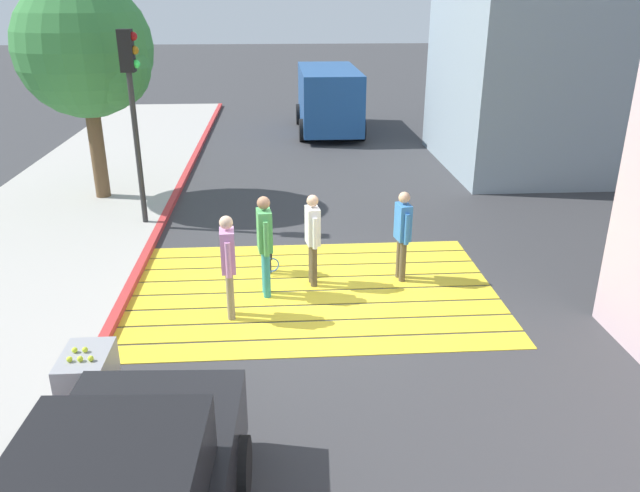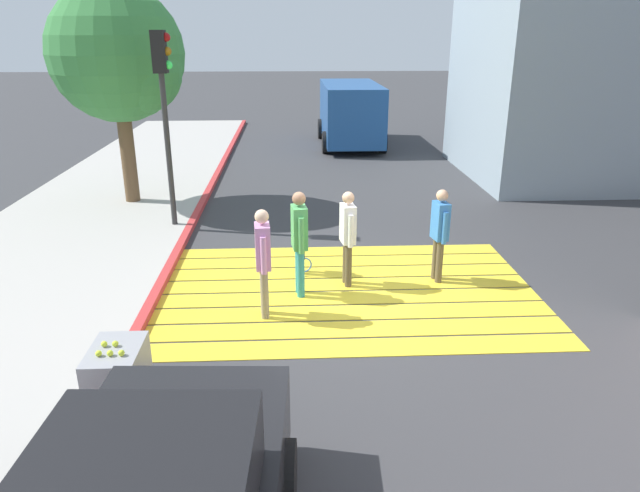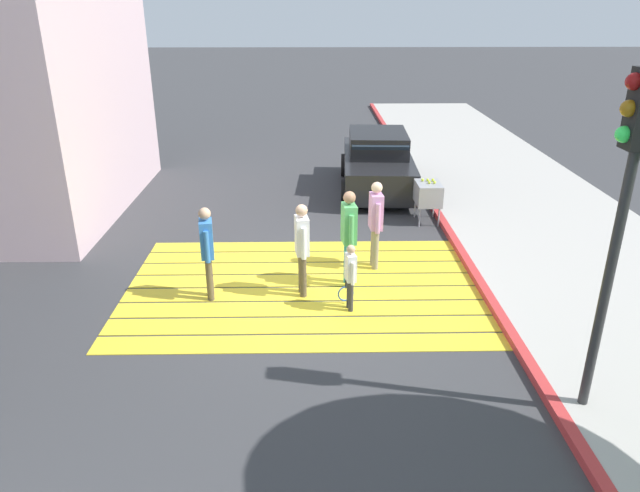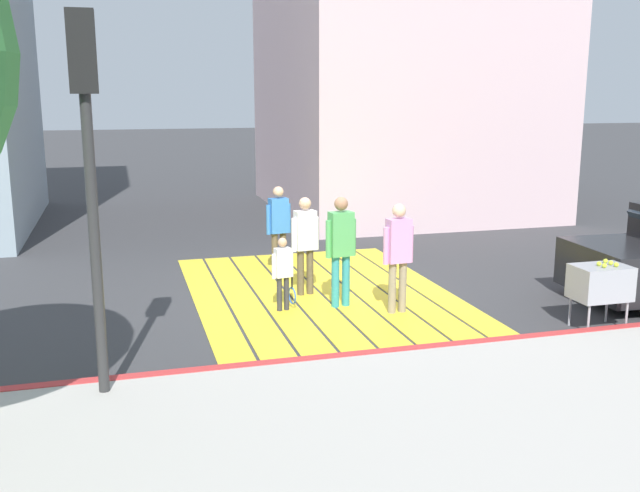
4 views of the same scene
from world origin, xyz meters
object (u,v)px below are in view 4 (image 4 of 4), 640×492
tennis_ball_cart (600,283)px  pedestrian_adult_trailing (398,250)px  pedestrian_child_with_racket (283,271)px  pedestrian_adult_lead (279,223)px  traffic_light_corner (87,129)px  pedestrian_adult_side (305,239)px  pedestrian_teen_behind (341,244)px

tennis_ball_cart → pedestrian_adult_trailing: 3.00m
pedestrian_child_with_racket → pedestrian_adult_lead: bearing=-10.9°
traffic_light_corner → pedestrian_adult_side: traffic_light_corner is taller
pedestrian_adult_side → pedestrian_adult_lead: bearing=3.6°
traffic_light_corner → pedestrian_child_with_racket: 4.55m
pedestrian_adult_side → pedestrian_teen_behind: pedestrian_teen_behind is taller
pedestrian_adult_side → pedestrian_child_with_racket: size_ratio=1.42×
traffic_light_corner → pedestrian_adult_lead: traffic_light_corner is taller
traffic_light_corner → pedestrian_adult_side: 5.27m
pedestrian_adult_side → traffic_light_corner: bearing=137.6°
traffic_light_corner → pedestrian_adult_trailing: traffic_light_corner is taller
pedestrian_adult_trailing → pedestrian_teen_behind: pedestrian_teen_behind is taller
pedestrian_adult_trailing → pedestrian_child_with_racket: 1.84m
pedestrian_adult_lead → pedestrian_teen_behind: 2.50m
traffic_light_corner → pedestrian_adult_lead: size_ratio=2.52×
tennis_ball_cart → pedestrian_teen_behind: pedestrian_teen_behind is taller
pedestrian_teen_behind → pedestrian_child_with_racket: pedestrian_teen_behind is taller
pedestrian_teen_behind → pedestrian_child_with_racket: (0.03, 0.94, -0.39)m
tennis_ball_cart → pedestrian_adult_side: 4.72m
pedestrian_adult_trailing → pedestrian_teen_behind: (0.56, 0.76, 0.04)m
pedestrian_teen_behind → pedestrian_child_with_racket: 1.02m
pedestrian_teen_behind → pedestrian_child_with_racket: size_ratio=1.51×
pedestrian_adult_lead → pedestrian_adult_trailing: (-3.01, -1.24, 0.04)m
pedestrian_adult_trailing → pedestrian_child_with_racket: size_ratio=1.46×
tennis_ball_cart → pedestrian_teen_behind: bearing=58.1°
pedestrian_adult_lead → pedestrian_teen_behind: size_ratio=0.93×
pedestrian_adult_trailing → pedestrian_teen_behind: 0.95m
pedestrian_adult_trailing → pedestrian_adult_lead: bearing=22.3°
pedestrian_adult_trailing → traffic_light_corner: bearing=116.4°
traffic_light_corner → pedestrian_adult_side: bearing=-42.4°
traffic_light_corner → pedestrian_adult_trailing: (2.19, -4.41, -2.02)m
pedestrian_teen_behind → tennis_ball_cart: bearing=-121.9°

